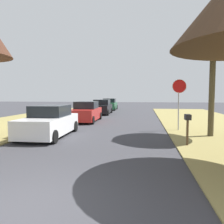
# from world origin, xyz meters

# --- Properties ---
(ground_plane) EXTENTS (120.00, 120.00, 0.00)m
(ground_plane) POSITION_xyz_m (0.00, 0.00, 0.00)
(ground_plane) COLOR #38383D
(stop_sign_far) EXTENTS (0.81, 0.35, 2.97)m
(stop_sign_far) POSITION_xyz_m (4.31, 10.00, 2.19)
(stop_sign_far) COLOR #9EA0A5
(stop_sign_far) RESTS_ON grass_verge_right
(street_tree_right_mid_a) EXTENTS (3.66, 3.66, 6.76)m
(street_tree_right_mid_a) POSITION_xyz_m (5.63, 8.22, 5.50)
(street_tree_right_mid_a) COLOR #49402A
(street_tree_right_mid_a) RESTS_ON grass_verge_right
(parked_sedan_white) EXTENTS (2.05, 4.45, 1.57)m
(parked_sedan_white) POSITION_xyz_m (-2.48, 7.26, 0.72)
(parked_sedan_white) COLOR white
(parked_sedan_white) RESTS_ON ground
(parked_sedan_red) EXTENTS (2.05, 4.45, 1.57)m
(parked_sedan_red) POSITION_xyz_m (-2.26, 13.78, 0.72)
(parked_sedan_red) COLOR red
(parked_sedan_red) RESTS_ON ground
(parked_sedan_black) EXTENTS (2.05, 4.45, 1.57)m
(parked_sedan_black) POSITION_xyz_m (-2.27, 20.63, 0.72)
(parked_sedan_black) COLOR black
(parked_sedan_black) RESTS_ON ground
(parked_sedan_green) EXTENTS (2.05, 4.45, 1.57)m
(parked_sedan_green) POSITION_xyz_m (-2.48, 27.51, 0.72)
(parked_sedan_green) COLOR #28663D
(parked_sedan_green) RESTS_ON ground
(curbside_mailbox) EXTENTS (0.22, 0.44, 1.27)m
(curbside_mailbox) POSITION_xyz_m (4.07, 5.88, 1.06)
(curbside_mailbox) COLOR brown
(curbside_mailbox) RESTS_ON grass_verge_right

